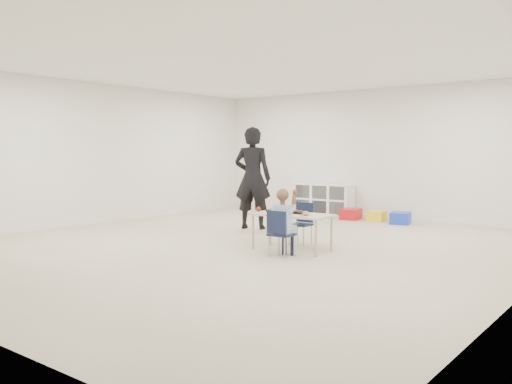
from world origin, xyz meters
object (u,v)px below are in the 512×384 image
Objects in this scene: table at (292,232)px; chair_near at (282,234)px; cubby_shelf at (324,199)px; child at (282,220)px; adult at (253,178)px.

table is 0.54m from chair_near.
cubby_shelf is at bearing 111.48° from chair_near.
child is 5.21m from cubby_shelf.
cubby_shelf is (-1.98, 4.23, 0.08)m from table.
table is at bearing 106.32° from child.
cubby_shelf is (-2.16, 4.74, 0.03)m from chair_near.
table is 2.41m from adult.
child reaches higher than chair_near.
child is 0.72× the size of cubby_shelf.
chair_near is 0.19m from child.
table is 4.68m from cubby_shelf.
child is 0.54× the size of adult.
chair_near is 0.34× the size of adult.
child reaches higher than table.
table is at bearing 106.32° from chair_near.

